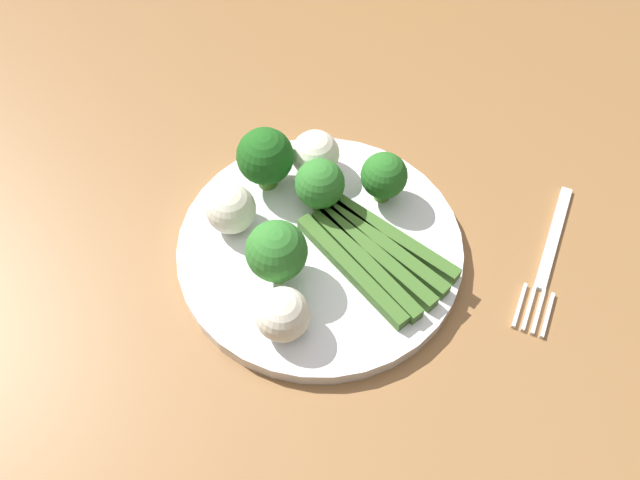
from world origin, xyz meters
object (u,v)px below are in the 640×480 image
broccoli_left (320,184)px  cauliflower_back (315,154)px  fork (548,258)px  chair (345,38)px  broccoli_front_left (384,176)px  broccoli_right (277,252)px  asparagus_bundle (375,255)px  cauliflower_near_fork (283,315)px  plate (320,248)px  cauliflower_outer_edge (231,209)px  dining_table (346,329)px  broccoli_near_center (265,157)px

broccoli_left → cauliflower_back: 0.04m
broccoli_left → fork: broccoli_left is taller
chair → broccoli_front_left: size_ratio=16.85×
broccoli_right → cauliflower_back: (-0.02, -0.12, -0.01)m
asparagus_bundle → cauliflower_near_fork: bearing=-91.5°
plate → cauliflower_outer_edge: size_ratio=5.68×
fork → chair: bearing=-141.5°
dining_table → broccoli_left: broccoli_left is taller
chair → broccoli_front_left: (-0.07, 0.52, 0.27)m
plate → broccoli_right: size_ratio=4.02×
fork → cauliflower_back: bearing=-90.7°
broccoli_front_left → cauliflower_near_fork: 0.16m
chair → broccoli_near_center: bearing=85.6°
broccoli_right → cauliflower_back: size_ratio=1.39×
cauliflower_near_fork → broccoli_right: bearing=-76.8°
dining_table → fork: (-0.17, -0.04, 0.09)m
cauliflower_back → broccoli_left: bearing=102.0°
broccoli_front_left → broccoli_near_center: bearing=-2.3°
plate → broccoli_front_left: bearing=-131.2°
chair → broccoli_front_left: bearing=97.3°
broccoli_right → chair: bearing=-90.7°
chair → broccoli_right: 0.68m
dining_table → broccoli_left: size_ratio=27.14×
broccoli_front_left → cauliflower_outer_edge: broccoli_front_left is taller
cauliflower_outer_edge → cauliflower_back: same height
broccoli_front_left → fork: 0.16m
asparagus_bundle → broccoli_right: bearing=-121.1°
broccoli_front_left → fork: broccoli_front_left is taller
broccoli_near_center → fork: (-0.26, 0.05, -0.05)m
cauliflower_outer_edge → broccoli_right: bearing=134.8°
broccoli_right → cauliflower_outer_edge: size_ratio=1.41×
cauliflower_near_fork → chair: bearing=-89.7°
chair → broccoli_left: (-0.02, 0.54, 0.27)m
broccoli_near_center → fork: 0.27m
cauliflower_back → cauliflower_outer_edge: bearing=47.2°
cauliflower_near_fork → fork: bearing=-155.7°
dining_table → broccoli_right: (0.06, 0.01, 0.14)m
dining_table → cauliflower_back: (0.04, -0.11, 0.13)m
dining_table → broccoli_front_left: bearing=-104.0°
dining_table → cauliflower_near_fork: size_ratio=33.40×
asparagus_bundle → broccoli_right: (0.08, 0.03, 0.03)m
broccoli_front_left → cauliflower_outer_edge: size_ratio=1.16×
asparagus_bundle → broccoli_left: (0.05, -0.05, 0.03)m
plate → cauliflower_outer_edge: bearing=-8.7°
plate → cauliflower_near_fork: (0.02, 0.09, 0.03)m
chair → fork: chair is taller
plate → cauliflower_back: bearing=-80.6°
broccoli_near_center → broccoli_front_left: broccoli_near_center is taller
plate → cauliflower_back: (0.01, -0.08, 0.03)m
broccoli_front_left → cauliflower_outer_edge: 0.14m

